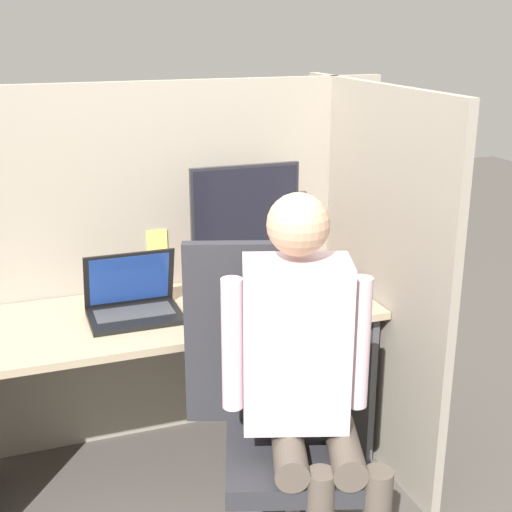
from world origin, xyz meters
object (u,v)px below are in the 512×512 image
Objects in this scene: office_chair at (272,409)px; coffee_mug at (323,270)px; stapler at (348,288)px; carrot_toy at (246,314)px; paper_box at (246,281)px; monitor at (245,220)px; person at (305,369)px; laptop at (133,304)px.

coffee_mug is (0.52, 0.71, 0.22)m from office_chair.
carrot_toy is at bearing -167.81° from stapler.
office_chair reaches higher than stapler.
paper_box is at bearing 70.66° from carrot_toy.
paper_box reaches higher than stapler.
monitor is at bearing 154.35° from stapler.
person reaches higher than stapler.
laptop is 0.92m from stapler.
carrot_toy is at bearing -109.18° from monitor.
office_chair is 0.28m from person.
stapler is 1.41× the size of carrot_toy.
coffee_mug is at bearing 101.91° from stapler.
coffee_mug is at bearing 61.81° from person.
monitor is 0.60m from laptop.
monitor is 2.95× the size of stapler.
carrot_toy is 1.15× the size of coffee_mug.
laptop reaches higher than paper_box.
laptop is 3.14× the size of carrot_toy.
monitor reaches higher than carrot_toy.
office_chair reaches higher than paper_box.
laptop reaches higher than coffee_mug.
office_chair is 0.84× the size of person.
person is 0.98m from coffee_mug.
carrot_toy is at bearing 90.33° from person.
stapler is at bearing -25.34° from paper_box.
office_chair is at bearing -136.38° from stapler.
laptop is (-0.52, -0.13, -0.26)m from monitor.
carrot_toy is (-0.51, -0.11, -0.01)m from stapler.
laptop is 0.32× the size of office_chair.
monitor is at bearing 83.39° from person.
monitor is at bearing 14.56° from laptop.
stapler is (0.92, -0.06, -0.03)m from laptop.
stapler is 1.62× the size of coffee_mug.
carrot_toy is 0.08× the size of person.
laptop is at bearing 119.13° from person.
stapler is at bearing -78.09° from coffee_mug.
monitor is 0.45m from coffee_mug.
laptop is at bearing 176.35° from stapler.
coffee_mug is (0.36, -0.01, -0.26)m from monitor.
monitor is at bearing 70.82° from carrot_toy.
monitor is 0.42× the size of office_chair.
carrot_toy is 0.55m from coffee_mug.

